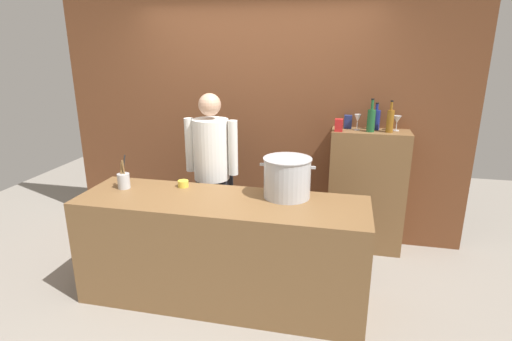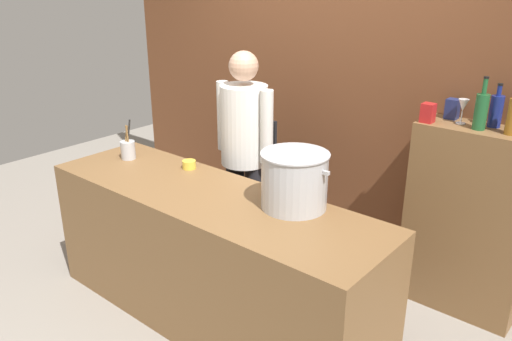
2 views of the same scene
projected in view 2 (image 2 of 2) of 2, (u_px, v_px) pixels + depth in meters
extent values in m
plane|color=gray|center=(213.00, 317.00, 3.45)|extent=(8.00, 8.00, 0.00)
cube|color=brown|center=(336.00, 65.00, 3.91)|extent=(4.40, 0.10, 3.00)
cube|color=brown|center=(211.00, 258.00, 3.29)|extent=(2.35, 0.70, 0.90)
cube|color=brown|center=(468.00, 222.00, 3.36)|extent=(0.76, 0.32, 1.27)
cylinder|color=black|center=(254.00, 218.00, 3.90)|extent=(0.14, 0.14, 0.84)
cylinder|color=black|center=(236.00, 210.00, 4.03)|extent=(0.14, 0.14, 0.84)
cylinder|color=white|center=(244.00, 125.00, 3.71)|extent=(0.34, 0.34, 0.58)
cube|color=black|center=(261.00, 151.00, 3.92)|extent=(0.30, 0.04, 0.52)
cylinder|color=white|center=(267.00, 127.00, 3.56)|extent=(0.09, 0.09, 0.52)
cylinder|color=white|center=(223.00, 116.00, 3.84)|extent=(0.09, 0.09, 0.52)
sphere|color=tan|center=(244.00, 66.00, 3.56)|extent=(0.21, 0.21, 0.21)
cylinder|color=#B7BABF|center=(294.00, 181.00, 2.90)|extent=(0.38, 0.38, 0.32)
cylinder|color=#B7BABF|center=(295.00, 154.00, 2.85)|extent=(0.39, 0.39, 0.01)
cube|color=#B7BABF|center=(266.00, 156.00, 2.99)|extent=(0.04, 0.02, 0.02)
cube|color=#B7BABF|center=(326.00, 173.00, 2.74)|extent=(0.04, 0.02, 0.02)
cylinder|color=#B7BABF|center=(128.00, 150.00, 3.70)|extent=(0.10, 0.10, 0.13)
cylinder|color=olive|center=(126.00, 141.00, 3.68)|extent=(0.02, 0.05, 0.22)
cylinder|color=olive|center=(126.00, 142.00, 3.69)|extent=(0.01, 0.05, 0.20)
cylinder|color=#262626|center=(128.00, 137.00, 3.68)|extent=(0.06, 0.03, 0.27)
cylinder|color=olive|center=(128.00, 141.00, 3.67)|extent=(0.01, 0.03, 0.23)
cylinder|color=yellow|center=(189.00, 164.00, 3.53)|extent=(0.09, 0.09, 0.06)
cylinder|color=#1E592D|center=(481.00, 112.00, 3.07)|extent=(0.08, 0.08, 0.22)
cylinder|color=#1E592D|center=(485.00, 86.00, 3.02)|extent=(0.03, 0.03, 0.09)
cylinder|color=black|center=(486.00, 77.00, 3.00)|extent=(0.03, 0.03, 0.01)
cylinder|color=navy|center=(496.00, 111.00, 3.13)|extent=(0.08, 0.08, 0.19)
cylinder|color=navy|center=(499.00, 91.00, 3.08)|extent=(0.03, 0.03, 0.06)
cylinder|color=black|center=(500.00, 84.00, 3.07)|extent=(0.03, 0.03, 0.01)
cylinder|color=silver|center=(461.00, 123.00, 3.22)|extent=(0.06, 0.06, 0.01)
cylinder|color=silver|center=(461.00, 117.00, 3.21)|extent=(0.01, 0.01, 0.07)
cone|color=silver|center=(463.00, 105.00, 3.18)|extent=(0.06, 0.06, 0.08)
cube|color=red|center=(428.00, 113.00, 3.24)|extent=(0.08, 0.08, 0.12)
cube|color=navy|center=(452.00, 109.00, 3.31)|extent=(0.08, 0.08, 0.13)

